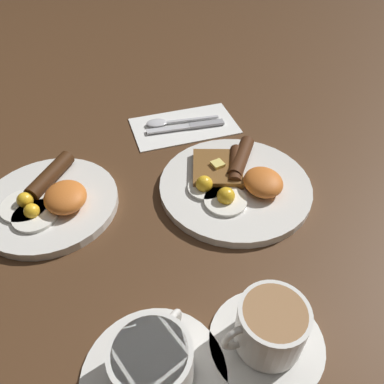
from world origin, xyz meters
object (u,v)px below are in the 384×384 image
object	(u,v)px
teacup_near	(269,330)
spoon	(165,122)
breakfast_plate_far	(50,201)
knife	(190,126)
teacup_far	(153,366)
breakfast_plate_near	(235,183)

from	to	relation	value
teacup_near	spoon	size ratio (longest dim) A/B	0.89
breakfast_plate_far	knife	xyz separation A→B (m)	(0.16, -0.28, -0.01)
teacup_far	spoon	bearing A→B (deg)	-14.39
spoon	breakfast_plate_far	bearing A→B (deg)	42.32
breakfast_plate_near	breakfast_plate_far	size ratio (longest dim) A/B	1.17
teacup_far	teacup_near	bearing A→B (deg)	-89.43
teacup_near	teacup_far	bearing A→B (deg)	90.57
teacup_near	teacup_far	size ratio (longest dim) A/B	0.83
breakfast_plate_far	spoon	bearing A→B (deg)	-51.84
breakfast_plate_far	breakfast_plate_near	bearing A→B (deg)	-97.85
breakfast_plate_near	knife	size ratio (longest dim) A/B	1.58
breakfast_plate_near	spoon	bearing A→B (deg)	17.73
spoon	teacup_near	bearing A→B (deg)	95.36
breakfast_plate_far	knife	bearing A→B (deg)	-60.91
breakfast_plate_far	spoon	xyz separation A→B (m)	(0.19, -0.24, -0.01)
breakfast_plate_near	breakfast_plate_far	world-z (taller)	breakfast_plate_far
breakfast_plate_near	teacup_far	world-z (taller)	teacup_far
teacup_far	spoon	distance (m)	0.52
teacup_far	knife	distance (m)	0.50
teacup_far	knife	world-z (taller)	teacup_far
teacup_near	spoon	bearing A→B (deg)	1.20
spoon	teacup_far	bearing A→B (deg)	79.77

